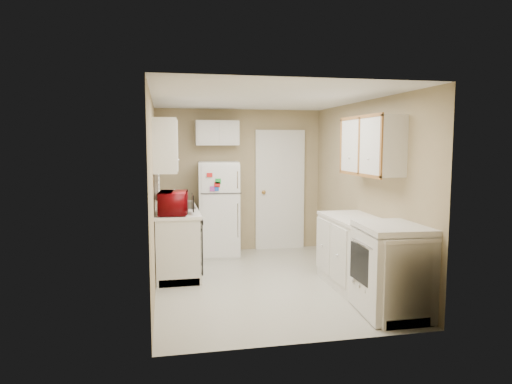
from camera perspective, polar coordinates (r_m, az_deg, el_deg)
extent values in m
plane|color=beige|center=(6.16, 0.94, -11.18)|extent=(3.80, 3.80, 0.00)
plane|color=white|center=(5.91, 0.98, 11.62)|extent=(3.80, 3.80, 0.00)
plane|color=tan|center=(5.78, -12.71, -0.32)|extent=(3.80, 3.80, 0.00)
plane|color=tan|center=(6.37, 13.36, 0.24)|extent=(3.80, 3.80, 0.00)
plane|color=tan|center=(7.78, -2.05, 1.44)|extent=(2.80, 2.80, 0.00)
plane|color=tan|center=(4.10, 6.69, -2.80)|extent=(2.80, 2.80, 0.00)
cube|color=silver|center=(6.79, -9.86, -5.73)|extent=(0.60, 1.80, 0.90)
cube|color=black|center=(6.21, -7.02, -6.42)|extent=(0.03, 0.58, 0.72)
cube|color=gray|center=(6.87, -9.96, -2.12)|extent=(0.54, 0.74, 0.16)
imported|color=maroon|center=(6.10, -10.27, -1.35)|extent=(0.56, 0.34, 0.36)
imported|color=white|center=(7.28, -10.16, -0.55)|extent=(0.11, 0.11, 0.22)
cube|color=silver|center=(6.80, -12.27, 4.01)|extent=(0.10, 0.98, 1.08)
cube|color=silver|center=(5.97, -11.36, 5.68)|extent=(0.30, 0.45, 0.70)
cube|color=white|center=(7.43, -4.65, -2.15)|extent=(0.68, 0.67, 1.54)
cube|color=silver|center=(7.55, -4.91, 7.36)|extent=(0.70, 0.30, 0.40)
cube|color=white|center=(7.90, 3.02, 0.20)|extent=(0.86, 0.06, 2.08)
cube|color=silver|center=(5.66, 13.81, -8.21)|extent=(0.60, 2.00, 0.90)
cube|color=white|center=(5.16, 16.57, -9.21)|extent=(0.71, 0.85, 0.98)
cube|color=silver|center=(5.82, 14.23, 5.61)|extent=(0.30, 1.20, 0.70)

